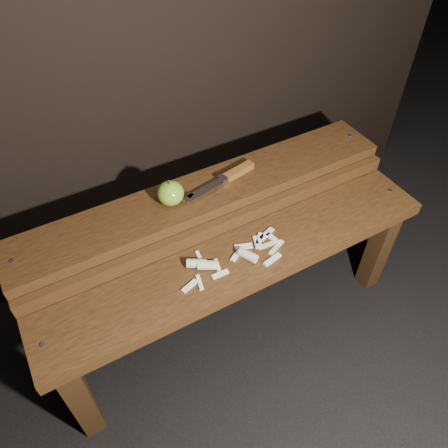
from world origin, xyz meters
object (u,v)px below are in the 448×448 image
bench_front_tier (244,273)px  bench_rear_tier (207,211)px  apple (170,193)px  knife (230,176)px

bench_front_tier → bench_rear_tier: size_ratio=1.00×
apple → bench_front_tier: bearing=-63.9°
bench_rear_tier → knife: 0.13m
apple → knife: size_ratio=0.31×
knife → bench_front_tier: bearing=-110.3°
bench_front_tier → bench_rear_tier: bench_rear_tier is taller
apple → knife: apple is taller
bench_rear_tier → knife: bearing=7.8°
apple → knife: 0.20m
knife → apple: bearing=-177.8°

